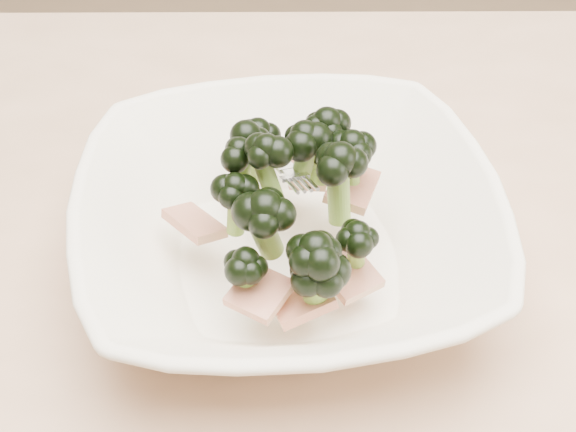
# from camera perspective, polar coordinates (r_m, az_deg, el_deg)

# --- Properties ---
(dining_table) EXTENTS (1.20, 0.80, 0.75)m
(dining_table) POSITION_cam_1_polar(r_m,az_deg,el_deg) (0.68, 6.24, -9.51)
(dining_table) COLOR tan
(dining_table) RESTS_ON ground
(broccoli_dish) EXTENTS (0.34, 0.34, 0.13)m
(broccoli_dish) POSITION_cam_1_polar(r_m,az_deg,el_deg) (0.58, 0.07, -0.60)
(broccoli_dish) COLOR white
(broccoli_dish) RESTS_ON dining_table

